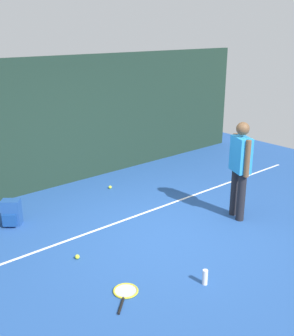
% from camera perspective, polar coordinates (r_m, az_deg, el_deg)
% --- Properties ---
extents(ground_plane, '(12.00, 12.00, 0.00)m').
position_cam_1_polar(ground_plane, '(6.80, 2.20, -8.84)').
color(ground_plane, '#234C93').
extents(back_fence, '(10.00, 0.10, 2.64)m').
position_cam_1_polar(back_fence, '(8.67, -11.24, 6.27)').
color(back_fence, '#192D23').
rests_on(back_fence, ground).
extents(court_line, '(9.00, 0.05, 0.00)m').
position_cam_1_polar(court_line, '(7.31, -1.81, -6.73)').
color(court_line, white).
rests_on(court_line, ground).
extents(tennis_player, '(0.37, 0.49, 1.70)m').
position_cam_1_polar(tennis_player, '(7.12, 12.75, 0.44)').
color(tennis_player, black).
rests_on(tennis_player, ground).
extents(tennis_racket, '(0.57, 0.54, 0.03)m').
position_cam_1_polar(tennis_racket, '(5.41, -3.02, -16.77)').
color(tennis_racket, black).
rests_on(tennis_racket, ground).
extents(backpack, '(0.38, 0.38, 0.44)m').
position_cam_1_polar(backpack, '(7.31, -18.25, -5.95)').
color(backpack, '#1E478C').
rests_on(backpack, ground).
extents(tennis_ball_near_player, '(0.07, 0.07, 0.07)m').
position_cam_1_polar(tennis_ball_near_player, '(6.15, -9.62, -12.01)').
color(tennis_ball_near_player, '#CCE033').
rests_on(tennis_ball_near_player, ground).
extents(tennis_ball_by_fence, '(0.07, 0.07, 0.07)m').
position_cam_1_polar(tennis_ball_by_fence, '(8.55, -5.13, -2.66)').
color(tennis_ball_by_fence, '#CCE033').
rests_on(tennis_ball_by_fence, ground).
extents(water_bottle, '(0.07, 0.07, 0.21)m').
position_cam_1_polar(water_bottle, '(5.55, 8.03, -14.72)').
color(water_bottle, white).
rests_on(water_bottle, ground).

